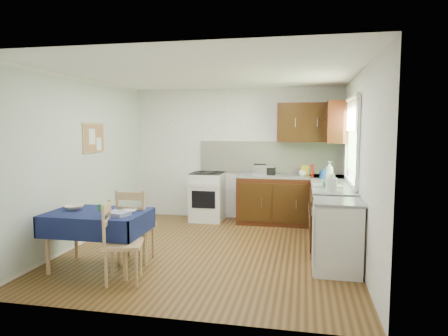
% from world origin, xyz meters
% --- Properties ---
extents(floor, '(4.20, 4.20, 0.00)m').
position_xyz_m(floor, '(0.00, 0.00, 0.00)').
color(floor, '#442D12').
rests_on(floor, ground).
extents(ceiling, '(4.00, 4.20, 0.02)m').
position_xyz_m(ceiling, '(0.00, 0.00, 2.50)').
color(ceiling, white).
rests_on(ceiling, wall_back).
extents(wall_back, '(4.00, 0.02, 2.50)m').
position_xyz_m(wall_back, '(0.00, 2.10, 1.25)').
color(wall_back, silver).
rests_on(wall_back, ground).
extents(wall_front, '(4.00, 0.02, 2.50)m').
position_xyz_m(wall_front, '(0.00, -2.10, 1.25)').
color(wall_front, silver).
rests_on(wall_front, ground).
extents(wall_left, '(0.02, 4.20, 2.50)m').
position_xyz_m(wall_left, '(-2.00, 0.00, 1.25)').
color(wall_left, silver).
rests_on(wall_left, ground).
extents(wall_right, '(0.02, 4.20, 2.50)m').
position_xyz_m(wall_right, '(2.00, 0.00, 1.25)').
color(wall_right, silver).
rests_on(wall_right, ground).
extents(base_cabinets, '(1.90, 2.30, 0.86)m').
position_xyz_m(base_cabinets, '(1.36, 1.26, 0.43)').
color(base_cabinets, '#371309').
rests_on(base_cabinets, ground).
extents(worktop_back, '(1.90, 0.60, 0.04)m').
position_xyz_m(worktop_back, '(1.05, 1.80, 0.88)').
color(worktop_back, slate).
rests_on(worktop_back, base_cabinets).
extents(worktop_right, '(0.60, 1.70, 0.04)m').
position_xyz_m(worktop_right, '(1.70, 0.65, 0.88)').
color(worktop_right, slate).
rests_on(worktop_right, base_cabinets).
extents(worktop_corner, '(0.60, 0.60, 0.04)m').
position_xyz_m(worktop_corner, '(1.70, 1.80, 0.88)').
color(worktop_corner, slate).
rests_on(worktop_corner, base_cabinets).
extents(splashback, '(2.70, 0.02, 0.60)m').
position_xyz_m(splashback, '(0.65, 2.08, 1.20)').
color(splashback, white).
rests_on(splashback, wall_back).
extents(upper_cabinets, '(1.20, 0.85, 0.70)m').
position_xyz_m(upper_cabinets, '(1.52, 1.80, 1.85)').
color(upper_cabinets, '#371309').
rests_on(upper_cabinets, wall_back).
extents(stove, '(0.60, 0.61, 0.92)m').
position_xyz_m(stove, '(-0.50, 1.80, 0.46)').
color(stove, silver).
rests_on(stove, ground).
extents(window, '(0.04, 1.48, 1.26)m').
position_xyz_m(window, '(1.97, 0.70, 1.65)').
color(window, '#345B25').
rests_on(window, wall_right).
extents(fridge, '(0.58, 0.60, 0.89)m').
position_xyz_m(fridge, '(1.70, -0.55, 0.44)').
color(fridge, silver).
rests_on(fridge, ground).
extents(corkboard, '(0.04, 0.62, 0.47)m').
position_xyz_m(corkboard, '(-1.97, 0.30, 1.60)').
color(corkboard, tan).
rests_on(corkboard, wall_left).
extents(dining_table, '(1.20, 0.81, 0.72)m').
position_xyz_m(dining_table, '(-1.21, -1.01, 0.62)').
color(dining_table, '#101A43').
rests_on(dining_table, ground).
extents(chair_far, '(0.45, 0.45, 0.97)m').
position_xyz_m(chair_far, '(-0.86, -0.70, 0.51)').
color(chair_far, tan).
rests_on(chair_far, ground).
extents(chair_near, '(0.50, 0.50, 0.93)m').
position_xyz_m(chair_near, '(-0.76, -1.37, 0.49)').
color(chair_near, tan).
rests_on(chair_near, ground).
extents(toaster, '(0.26, 0.16, 0.20)m').
position_xyz_m(toaster, '(0.50, 1.75, 0.99)').
color(toaster, silver).
rests_on(toaster, worktop_back).
extents(sandwich_press, '(0.28, 0.25, 0.17)m').
position_xyz_m(sandwich_press, '(0.63, 1.83, 0.98)').
color(sandwich_press, black).
rests_on(sandwich_press, worktop_back).
extents(sauce_bottle, '(0.05, 0.05, 0.22)m').
position_xyz_m(sauce_bottle, '(1.44, 1.66, 1.01)').
color(sauce_bottle, red).
rests_on(sauce_bottle, worktop_back).
extents(yellow_packet, '(0.15, 0.12, 0.18)m').
position_xyz_m(yellow_packet, '(1.30, 1.86, 0.99)').
color(yellow_packet, yellow).
rests_on(yellow_packet, worktop_back).
extents(dish_rack, '(0.41, 0.32, 0.20)m').
position_xyz_m(dish_rack, '(1.63, 0.52, 0.92)').
color(dish_rack, '#96959B').
rests_on(dish_rack, worktop_right).
extents(kettle, '(0.15, 0.15, 0.26)m').
position_xyz_m(kettle, '(1.65, 0.01, 1.01)').
color(kettle, silver).
rests_on(kettle, worktop_right).
extents(cup, '(0.13, 0.13, 0.10)m').
position_xyz_m(cup, '(1.26, 1.67, 0.95)').
color(cup, white).
rests_on(cup, worktop_back).
extents(soap_bottle_a, '(0.18, 0.18, 0.33)m').
position_xyz_m(soap_bottle_a, '(1.68, 1.00, 1.06)').
color(soap_bottle_a, silver).
rests_on(soap_bottle_a, worktop_right).
extents(soap_bottle_b, '(0.12, 0.12, 0.20)m').
position_xyz_m(soap_bottle_b, '(1.61, 1.40, 1.00)').
color(soap_bottle_b, '#1C43A8').
rests_on(soap_bottle_b, worktop_right).
extents(soap_bottle_c, '(0.15, 0.15, 0.17)m').
position_xyz_m(soap_bottle_c, '(1.62, 0.38, 0.99)').
color(soap_bottle_c, '#217B2F').
rests_on(soap_bottle_c, worktop_right).
extents(plate_bowl, '(0.30, 0.30, 0.06)m').
position_xyz_m(plate_bowl, '(-1.55, -0.96, 0.75)').
color(plate_bowl, beige).
rests_on(plate_bowl, dining_table).
extents(book, '(0.19, 0.25, 0.02)m').
position_xyz_m(book, '(-0.93, -0.88, 0.73)').
color(book, white).
rests_on(book, dining_table).
extents(spice_jar, '(0.04, 0.04, 0.08)m').
position_xyz_m(spice_jar, '(-1.21, -0.96, 0.76)').
color(spice_jar, '#238130').
rests_on(spice_jar, dining_table).
extents(tea_towel, '(0.30, 0.27, 0.05)m').
position_xyz_m(tea_towel, '(-0.87, -1.16, 0.75)').
color(tea_towel, navy).
rests_on(tea_towel, dining_table).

